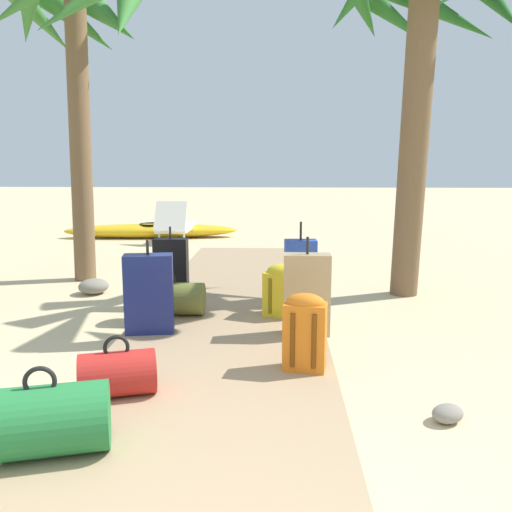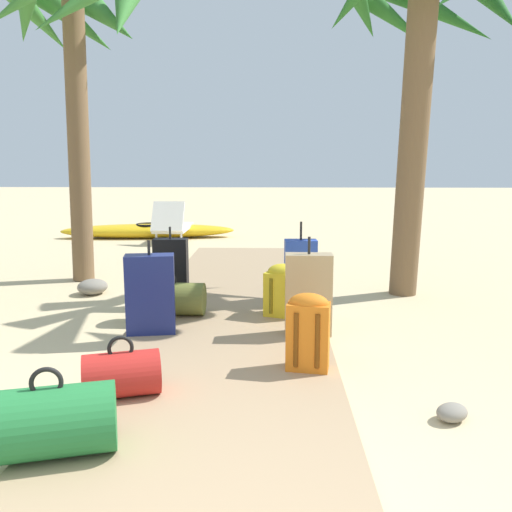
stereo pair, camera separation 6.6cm
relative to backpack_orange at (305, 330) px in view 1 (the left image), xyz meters
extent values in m
plane|color=#D1BA8C|center=(-0.66, 0.87, -0.37)|extent=(60.00, 60.00, 0.00)
cube|color=tan|center=(-0.66, 1.65, -0.33)|extent=(1.77, 7.83, 0.08)
cube|color=orange|center=(0.00, 0.00, -0.05)|extent=(0.33, 0.23, 0.49)
ellipsoid|color=orange|center=(0.00, 0.00, 0.19)|extent=(0.31, 0.22, 0.15)
cylinder|color=#70380C|center=(-0.09, -0.07, -0.05)|extent=(0.04, 0.04, 0.39)
cylinder|color=#70380C|center=(0.06, -0.10, -0.05)|extent=(0.04, 0.04, 0.39)
cube|color=navy|center=(-1.31, 0.81, 0.05)|extent=(0.44, 0.26, 0.69)
cylinder|color=black|center=(-1.31, 0.81, 0.46)|extent=(0.02, 0.02, 0.12)
cube|color=tan|center=(0.05, 0.81, 0.06)|extent=(0.40, 0.19, 0.70)
cylinder|color=black|center=(0.05, 0.81, 0.48)|extent=(0.02, 0.02, 0.15)
cylinder|color=olive|center=(-1.27, 1.37, -0.14)|extent=(0.71, 0.34, 0.32)
torus|color=black|center=(-1.27, 1.37, 0.05)|extent=(0.16, 0.03, 0.16)
cylinder|color=red|center=(-1.21, -0.49, -0.15)|extent=(0.54, 0.42, 0.29)
torus|color=black|center=(-1.21, -0.49, 0.02)|extent=(0.16, 0.07, 0.16)
cylinder|color=#237538|center=(-1.38, -1.20, -0.12)|extent=(0.73, 0.53, 0.36)
torus|color=black|center=(-1.38, -1.20, 0.09)|extent=(0.16, 0.07, 0.16)
cube|color=black|center=(-1.36, 1.98, 0.04)|extent=(0.36, 0.16, 0.66)
cylinder|color=black|center=(-1.36, 1.98, 0.43)|extent=(0.02, 0.02, 0.13)
cube|color=#2847B7|center=(0.04, 1.85, 0.04)|extent=(0.34, 0.20, 0.68)
cylinder|color=black|center=(0.04, 1.85, 0.48)|extent=(0.02, 0.02, 0.19)
cube|color=gold|center=(-0.15, 1.39, -0.08)|extent=(0.39, 0.34, 0.43)
ellipsoid|color=gold|center=(-0.15, 1.39, 0.13)|extent=(0.37, 0.32, 0.16)
cylinder|color=#6D5E11|center=(-0.27, 1.30, -0.08)|extent=(0.05, 0.05, 0.34)
cylinder|color=#6D5E11|center=(-0.11, 1.24, -0.08)|extent=(0.05, 0.05, 0.34)
cylinder|color=brown|center=(-2.78, 3.35, 1.43)|extent=(0.28, 0.43, 3.61)
cone|color=#387A33|center=(-2.15, 3.42, 3.04)|extent=(0.49, 1.26, 1.05)
cone|color=#387A33|center=(-2.45, 3.81, 3.05)|extent=(1.13, 0.97, 0.93)
cone|color=#387A33|center=(-2.89, 3.88, 3.03)|extent=(1.11, 0.56, 0.96)
cone|color=#387A33|center=(-3.35, 3.60, 3.06)|extent=(0.82, 1.27, 0.98)
cone|color=#387A33|center=(-3.22, 3.06, 3.02)|extent=(0.87, 1.06, 0.95)
cylinder|color=brown|center=(1.30, 2.47, 1.37)|extent=(0.32, 0.64, 3.50)
cone|color=#236023|center=(1.66, 3.12, 2.95)|extent=(1.45, 1.02, 1.10)
cone|color=#236023|center=(1.05, 3.17, 2.96)|extent=(1.51, 0.84, 1.03)
cube|color=white|center=(-2.25, 7.02, -0.11)|extent=(0.60, 1.40, 0.08)
cube|color=white|center=(-2.25, 6.42, 0.17)|extent=(0.60, 0.42, 0.56)
cylinder|color=silver|center=(-2.49, 7.58, -0.26)|extent=(0.04, 0.04, 0.22)
cylinder|color=silver|center=(-2.01, 7.58, -0.26)|extent=(0.04, 0.04, 0.22)
cylinder|color=silver|center=(-2.49, 6.46, -0.26)|extent=(0.04, 0.04, 0.22)
cylinder|color=silver|center=(-2.01, 6.46, -0.26)|extent=(0.04, 0.04, 0.22)
ellipsoid|color=gold|center=(-2.87, 7.38, -0.23)|extent=(3.65, 1.04, 0.29)
torus|color=black|center=(-2.87, 7.38, -0.10)|extent=(0.54, 0.54, 0.05)
ellipsoid|color=gray|center=(-2.40, 2.49, -0.28)|extent=(0.48, 0.49, 0.18)
ellipsoid|color=gray|center=(0.84, -0.61, -0.32)|extent=(0.26, 0.25, 0.11)
camera|label=1|loc=(-0.19, -3.68, 1.17)|focal=37.67mm
camera|label=2|loc=(-0.26, -3.68, 1.17)|focal=37.67mm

